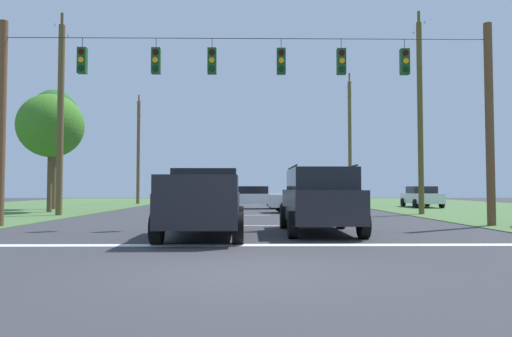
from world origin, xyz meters
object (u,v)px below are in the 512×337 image
distant_car_oncoming (421,197)px  tree_roadside_left (51,126)px  distant_car_far_parked (307,199)px  utility_pole_mid_right (420,115)px  overhead_signal_span (247,107)px  tree_roadside_far_right (54,121)px  utility_pole_mid_left (60,117)px  suv_black (319,199)px  utility_pole_far_right (350,140)px  distant_car_crossing_white (252,197)px  pickup_truck (204,203)px  utility_pole_far_left (138,149)px

distant_car_oncoming → tree_roadside_left: tree_roadside_left is taller
distant_car_far_parked → utility_pole_mid_right: utility_pole_mid_right is taller
overhead_signal_span → distant_car_far_parked: bearing=70.6°
distant_car_far_parked → tree_roadside_left: tree_roadside_left is taller
distant_car_oncoming → tree_roadside_far_right: tree_roadside_far_right is taller
utility_pole_mid_left → utility_pole_mid_right: bearing=2.2°
utility_pole_mid_right → suv_black: bearing=-124.6°
utility_pole_far_right → utility_pole_mid_left: 25.41m
suv_black → distant_car_crossing_white: bearing=96.7°
pickup_truck → utility_pole_mid_right: (10.34, 10.90, 4.32)m
pickup_truck → utility_pole_far_right: size_ratio=0.46×
tree_roadside_far_right → utility_pole_mid_left: bearing=-65.0°
suv_black → distant_car_far_parked: 12.10m
overhead_signal_span → pickup_truck: size_ratio=3.33×
distant_car_crossing_white → distant_car_oncoming: 12.34m
utility_pole_mid_right → utility_pole_mid_left: 18.67m
overhead_signal_span → utility_pole_mid_left: bearing=144.5°
pickup_truck → tree_roadside_left: bearing=127.4°
tree_roadside_left → distant_car_far_parked: bearing=-0.8°
utility_pole_mid_left → distant_car_far_parked: bearing=12.2°
distant_car_far_parked → utility_pole_mid_right: 7.59m
suv_black → utility_pole_far_left: utility_pole_far_left is taller
pickup_truck → distant_car_oncoming: 24.12m
tree_roadside_far_right → tree_roadside_left: (1.39, -3.78, -0.85)m
utility_pole_mid_right → utility_pole_mid_left: (-18.65, -0.71, -0.28)m
suv_black → distant_car_far_parked: (1.12, 12.05, -0.27)m
utility_pole_far_left → tree_roadside_far_right: size_ratio=1.23×
pickup_truck → distant_car_crossing_white: size_ratio=1.23×
distant_car_oncoming → utility_pole_far_left: (-22.16, 7.70, 4.03)m
pickup_truck → utility_pole_mid_right: bearing=46.5°
overhead_signal_span → utility_pole_far_right: utility_pole_far_right is taller
distant_car_far_parked → tree_roadside_far_right: size_ratio=0.57×
distant_car_crossing_white → utility_pole_mid_right: 12.27m
distant_car_oncoming → utility_pole_far_right: utility_pole_far_right is taller
distant_car_far_parked → utility_pole_far_left: (-13.09, 14.59, 4.03)m
tree_roadside_left → overhead_signal_span: bearing=-40.9°
distant_car_crossing_white → utility_pole_mid_left: utility_pole_mid_left is taller
utility_pole_mid_right → tree_roadside_left: size_ratio=1.60×
utility_pole_far_right → tree_roadside_far_right: size_ratio=1.49×
distant_car_far_parked → tree_roadside_far_right: (-16.07, 3.98, 5.01)m
overhead_signal_span → tree_roadside_left: size_ratio=2.67×
overhead_signal_span → utility_pole_far_left: (-9.72, 24.19, 0.47)m
utility_pole_far_right → utility_pole_far_left: size_ratio=1.21×
distant_car_crossing_white → tree_roadside_left: size_ratio=0.65×
overhead_signal_span → tree_roadside_left: bearing=139.1°
suv_black → distant_car_crossing_white: size_ratio=1.09×
utility_pole_mid_right → pickup_truck: bearing=-133.5°
utility_pole_mid_left → utility_pole_far_left: utility_pole_mid_left is taller
distant_car_crossing_white → distant_car_oncoming: bearing=8.4°
pickup_truck → suv_black: bearing=15.2°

